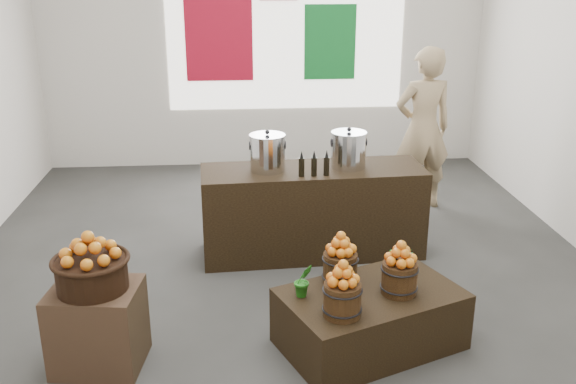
{
  "coord_description": "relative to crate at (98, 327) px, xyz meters",
  "views": [
    {
      "loc": [
        -0.37,
        -5.34,
        2.72
      ],
      "look_at": [
        0.02,
        -0.4,
        0.94
      ],
      "focal_mm": 40.0,
      "sensor_mm": 36.0,
      "label": 1
    }
  ],
  "objects": [
    {
      "name": "crate",
      "position": [
        0.0,
        0.0,
        0.0
      ],
      "size": [
        0.66,
        0.57,
        0.6
      ],
      "primitive_type": "cube",
      "rotation": [
        0.0,
        0.0,
        -0.13
      ],
      "color": "#4E3324",
      "rests_on": "ground"
    },
    {
      "name": "deco_green_right",
      "position": [
        2.3,
        4.79,
        1.4
      ],
      "size": [
        0.7,
        0.04,
        1.0
      ],
      "primitive_type": "cube",
      "color": "#116E28",
      "rests_on": "back_wall"
    },
    {
      "name": "apple_bucket_rear",
      "position": [
        1.76,
        0.26,
        0.26
      ],
      "size": [
        0.26,
        0.26,
        0.24
      ],
      "primitive_type": "cylinder",
      "color": "#3E2910",
      "rests_on": "display_table"
    },
    {
      "name": "apple_bucket_front_right",
      "position": [
        2.16,
        0.06,
        0.26
      ],
      "size": [
        0.26,
        0.26,
        0.24
      ],
      "primitive_type": "cylinder",
      "color": "#3E2910",
      "rests_on": "display_table"
    },
    {
      "name": "herb_garnish_right",
      "position": [
        2.22,
        0.36,
        0.26
      ],
      "size": [
        0.24,
        0.21,
        0.24
      ],
      "primitive_type": "imported",
      "rotation": [
        0.0,
        0.0,
        -0.11
      ],
      "color": "#1D6615",
      "rests_on": "display_table"
    },
    {
      "name": "ground",
      "position": [
        1.4,
        1.32,
        -0.3
      ],
      "size": [
        7.0,
        7.0,
        0.0
      ],
      "primitive_type": "plane",
      "color": "#383835",
      "rests_on": "ground"
    },
    {
      "name": "counter",
      "position": [
        1.72,
        1.76,
        0.13
      ],
      "size": [
        2.16,
        0.79,
        0.87
      ],
      "primitive_type": "cube",
      "rotation": [
        0.0,
        0.0,
        0.05
      ],
      "color": "black",
      "rests_on": "ground"
    },
    {
      "name": "herb_garnish_left",
      "position": [
        1.46,
        0.07,
        0.27
      ],
      "size": [
        0.16,
        0.15,
        0.25
      ],
      "primitive_type": "imported",
      "rotation": [
        0.0,
        0.0,
        0.31
      ],
      "color": "#1D6615",
      "rests_on": "display_table"
    },
    {
      "name": "back_wall",
      "position": [
        1.4,
        4.82,
        1.7
      ],
      "size": [
        6.0,
        0.04,
        4.0
      ],
      "primitive_type": "cube",
      "color": "silver",
      "rests_on": "ground"
    },
    {
      "name": "apple_bucket_front_left",
      "position": [
        1.7,
        -0.22,
        0.26
      ],
      "size": [
        0.26,
        0.26,
        0.24
      ],
      "primitive_type": "cylinder",
      "color": "#3E2910",
      "rests_on": "display_table"
    },
    {
      "name": "wicker_basket",
      "position": [
        0.0,
        0.0,
        0.41
      ],
      "size": [
        0.48,
        0.48,
        0.22
      ],
      "primitive_type": "cylinder",
      "color": "black",
      "rests_on": "crate"
    },
    {
      "name": "back_opening",
      "position": [
        1.7,
        4.8,
        1.7
      ],
      "size": [
        3.2,
        0.02,
        2.4
      ],
      "primitive_type": "cube",
      "color": "white",
      "rests_on": "back_wall"
    },
    {
      "name": "deco_red_left",
      "position": [
        0.8,
        4.79,
        1.6
      ],
      "size": [
        0.9,
        0.04,
        1.4
      ],
      "primitive_type": "cube",
      "color": "#A90D24",
      "rests_on": "back_wall"
    },
    {
      "name": "display_table",
      "position": [
        1.97,
        0.09,
        -0.08
      ],
      "size": [
        1.49,
        1.22,
        0.44
      ],
      "primitive_type": "cube",
      "rotation": [
        0.0,
        0.0,
        0.39
      ],
      "color": "black",
      "rests_on": "ground"
    },
    {
      "name": "oil_cruets",
      "position": [
        1.74,
        1.55,
        0.69
      ],
      "size": [
        0.23,
        0.07,
        0.24
      ],
      "primitive_type": null,
      "rotation": [
        0.0,
        0.0,
        0.05
      ],
      "color": "black",
      "rests_on": "counter"
    },
    {
      "name": "stock_pot_left",
      "position": [
        1.29,
        1.74,
        0.73
      ],
      "size": [
        0.33,
        0.33,
        0.33
      ],
      "primitive_type": "cylinder",
      "color": "silver",
      "rests_on": "counter"
    },
    {
      "name": "stock_pot_center",
      "position": [
        2.06,
        1.78,
        0.73
      ],
      "size": [
        0.33,
        0.33,
        0.33
      ],
      "primitive_type": "cylinder",
      "color": "silver",
      "rests_on": "counter"
    },
    {
      "name": "apples_in_bucket_front_right",
      "position": [
        2.16,
        0.06,
        0.47
      ],
      "size": [
        0.19,
        0.19,
        0.17
      ],
      "primitive_type": null,
      "color": "#A20B05",
      "rests_on": "apple_bucket_front_right"
    },
    {
      "name": "shopper",
      "position": [
        3.12,
        2.94,
        0.63
      ],
      "size": [
        0.74,
        0.54,
        1.87
      ],
      "primitive_type": "imported",
      "rotation": [
        0.0,
        0.0,
        3.29
      ],
      "color": "#9E8560",
      "rests_on": "ground"
    },
    {
      "name": "apples_in_bucket_front_left",
      "position": [
        1.7,
        -0.22,
        0.47
      ],
      "size": [
        0.19,
        0.19,
        0.17
      ],
      "primitive_type": null,
      "color": "#A20B05",
      "rests_on": "apple_bucket_front_left"
    },
    {
      "name": "apples_in_basket",
      "position": [
        0.0,
        0.0,
        0.62
      ],
      "size": [
        0.38,
        0.38,
        0.2
      ],
      "primitive_type": null,
      "color": "#A20B05",
      "rests_on": "wicker_basket"
    },
    {
      "name": "apples_in_bucket_rear",
      "position": [
        1.76,
        0.26,
        0.47
      ],
      "size": [
        0.19,
        0.19,
        0.17
      ],
      "primitive_type": null,
      "color": "#A20B05",
      "rests_on": "apple_bucket_rear"
    }
  ]
}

